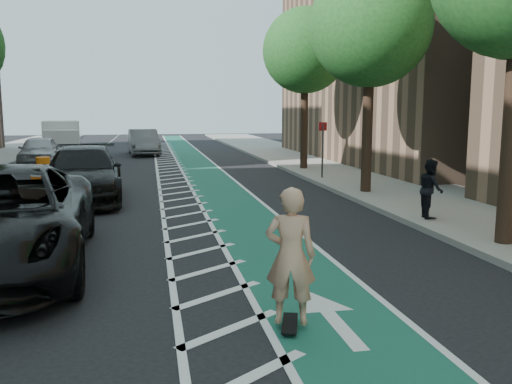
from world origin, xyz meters
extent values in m
plane|color=black|center=(0.00, 0.00, 0.00)|extent=(120.00, 120.00, 0.00)
cube|color=#164F40|center=(3.00, 10.00, 0.01)|extent=(2.00, 90.00, 0.01)
cube|color=silver|center=(1.50, 10.00, 0.01)|extent=(1.40, 90.00, 0.01)
cube|color=gray|center=(9.50, 10.00, 0.07)|extent=(5.00, 90.00, 0.15)
cube|color=gray|center=(7.05, 10.00, 0.08)|extent=(0.12, 90.00, 0.16)
cylinder|color=#382619|center=(7.90, 8.00, 2.20)|extent=(0.36, 0.36, 4.40)
sphere|color=#18491C|center=(7.90, 8.00, 5.80)|extent=(4.20, 4.20, 4.20)
cylinder|color=#382619|center=(7.90, 16.00, 2.20)|extent=(0.36, 0.36, 4.40)
sphere|color=#18491C|center=(7.90, 16.00, 5.80)|extent=(4.20, 4.20, 4.20)
cylinder|color=#4C4C4C|center=(7.60, 12.00, 1.20)|extent=(0.08, 0.08, 2.40)
cube|color=red|center=(7.60, 12.00, 2.30)|extent=(0.35, 0.02, 0.35)
cube|color=black|center=(2.30, -2.94, 0.08)|extent=(0.40, 0.75, 0.03)
cylinder|color=black|center=(2.30, -2.69, 0.03)|extent=(0.04, 0.06, 0.06)
cylinder|color=black|center=(2.44, -2.73, 0.03)|extent=(0.04, 0.06, 0.06)
cylinder|color=black|center=(2.16, -3.15, 0.03)|extent=(0.04, 0.06, 0.06)
cylinder|color=black|center=(2.30, -3.19, 0.03)|extent=(0.04, 0.06, 0.06)
imported|color=tan|center=(2.30, -2.94, 1.03)|extent=(0.78, 0.63, 1.87)
imported|color=black|center=(-1.71, 8.76, 0.89)|extent=(2.85, 6.25, 1.77)
imported|color=#ABABB0|center=(-5.36, 20.98, 0.81)|extent=(2.28, 4.89, 1.62)
imported|color=slate|center=(0.06, 27.37, 0.86)|extent=(2.31, 5.35, 1.71)
imported|color=black|center=(7.70, 3.16, 0.93)|extent=(0.74, 0.87, 1.56)
cube|color=silver|center=(-5.72, 31.10, 1.11)|extent=(2.91, 3.86, 2.22)
cube|color=silver|center=(-5.36, 28.45, 0.83)|extent=(2.44, 2.06, 1.67)
cylinder|color=black|center=(-6.29, 27.88, 0.39)|extent=(0.38, 0.81, 0.78)
cylinder|color=black|center=(-4.31, 28.15, 0.39)|extent=(0.38, 0.81, 0.78)
cylinder|color=black|center=(-6.83, 31.84, 0.39)|extent=(0.38, 0.81, 0.78)
cylinder|color=black|center=(-4.85, 32.11, 0.39)|extent=(0.38, 0.81, 0.78)
cylinder|color=#D9590B|center=(-3.60, 11.33, 0.49)|extent=(0.56, 0.56, 0.98)
cylinder|color=silver|center=(-3.60, 11.33, 0.33)|extent=(0.57, 0.57, 0.13)
cylinder|color=silver|center=(-3.60, 11.33, 0.63)|extent=(0.57, 0.57, 0.13)
cylinder|color=black|center=(-3.60, 11.33, 0.02)|extent=(0.72, 0.72, 0.04)
cylinder|color=orange|center=(-4.00, 14.50, 0.50)|extent=(0.58, 0.58, 1.01)
cylinder|color=silver|center=(-4.00, 14.50, 0.34)|extent=(0.59, 0.59, 0.13)
cylinder|color=silver|center=(-4.00, 14.50, 0.65)|extent=(0.59, 0.59, 0.13)
cylinder|color=black|center=(-4.00, 14.50, 0.02)|extent=(0.74, 0.74, 0.04)
camera|label=1|loc=(0.49, -9.76, 2.96)|focal=38.00mm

